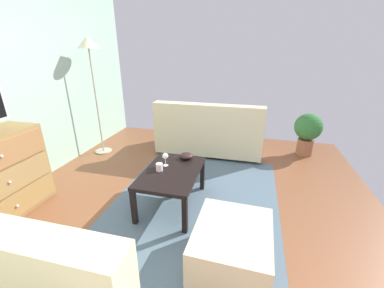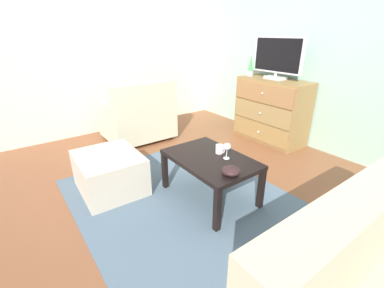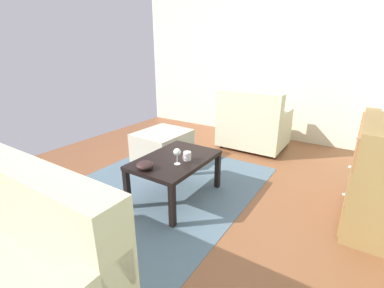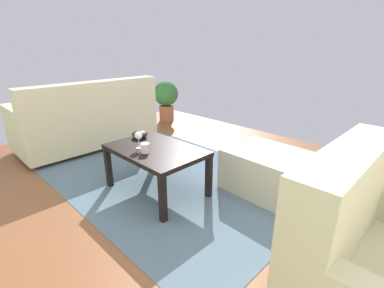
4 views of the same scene
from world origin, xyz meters
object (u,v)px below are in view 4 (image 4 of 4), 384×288
(coffee_table, at_px, (156,154))
(bowl_decorative, at_px, (140,134))
(couch_large, at_px, (89,121))
(wine_glass, at_px, (138,136))
(mug, at_px, (145,148))
(potted_plant, at_px, (166,97))
(ottoman, at_px, (266,171))

(coffee_table, height_order, bowl_decorative, bowl_decorative)
(coffee_table, xyz_separation_m, couch_large, (1.64, -0.14, -0.03))
(wine_glass, height_order, mug, wine_glass)
(wine_glass, xyz_separation_m, potted_plant, (1.80, -1.84, -0.12))
(mug, distance_m, couch_large, 1.69)
(mug, distance_m, bowl_decorative, 0.43)
(couch_large, relative_size, ottoman, 2.50)
(coffee_table, bearing_deg, bowl_decorative, -12.28)
(bowl_decorative, relative_size, potted_plant, 0.22)
(mug, height_order, couch_large, couch_large)
(wine_glass, height_order, bowl_decorative, wine_glass)
(bowl_decorative, bearing_deg, coffee_table, 167.72)
(coffee_table, distance_m, potted_plant, 2.58)
(coffee_table, distance_m, bowl_decorative, 0.37)
(coffee_table, relative_size, bowl_decorative, 5.62)
(potted_plant, bearing_deg, mug, 135.90)
(wine_glass, height_order, ottoman, wine_glass)
(mug, height_order, potted_plant, potted_plant)
(mug, distance_m, ottoman, 1.16)
(coffee_table, bearing_deg, wine_glass, 44.83)
(coffee_table, relative_size, potted_plant, 1.23)
(couch_large, distance_m, potted_plant, 1.62)
(coffee_table, height_order, mug, mug)
(couch_large, xyz_separation_m, potted_plant, (0.26, -1.59, 0.08))
(bowl_decorative, bearing_deg, couch_large, -3.00)
(couch_large, bearing_deg, coffee_table, 174.98)
(bowl_decorative, relative_size, couch_large, 0.09)
(coffee_table, xyz_separation_m, bowl_decorative, (0.35, -0.08, 0.09))
(coffee_table, relative_size, couch_large, 0.51)
(bowl_decorative, bearing_deg, ottoman, -147.82)
(couch_large, height_order, potted_plant, couch_large)
(coffee_table, bearing_deg, ottoman, -133.78)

